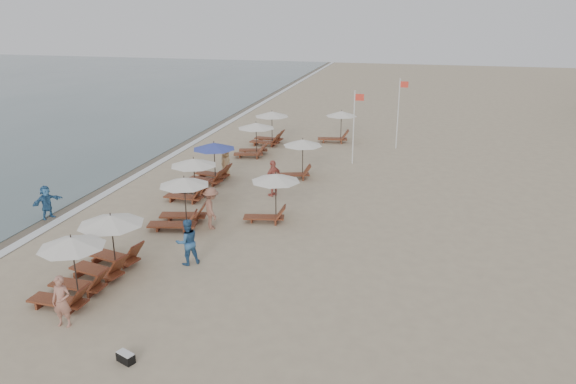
% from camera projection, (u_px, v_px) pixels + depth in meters
% --- Properties ---
extents(ground, '(160.00, 160.00, 0.00)m').
position_uv_depth(ground, '(276.00, 282.00, 19.65)').
color(ground, tan).
rests_on(ground, ground).
extents(wet_sand_band, '(3.20, 140.00, 0.01)m').
position_uv_depth(wet_sand_band, '(111.00, 177.00, 31.68)').
color(wet_sand_band, '#6B5E4C').
rests_on(wet_sand_band, ground).
extents(foam_line, '(0.50, 140.00, 0.02)m').
position_uv_depth(foam_line, '(132.00, 179.00, 31.38)').
color(foam_line, white).
rests_on(foam_line, ground).
extents(lounger_station_0, '(2.53, 2.18, 2.31)m').
position_uv_depth(lounger_station_0, '(69.00, 270.00, 18.10)').
color(lounger_station_0, brown).
rests_on(lounger_station_0, ground).
extents(lounger_station_1, '(2.79, 2.39, 2.23)m').
position_uv_depth(lounger_station_1, '(107.00, 244.00, 20.14)').
color(lounger_station_1, brown).
rests_on(lounger_station_1, ground).
extents(lounger_station_2, '(2.71, 2.36, 2.28)m').
position_uv_depth(lounger_station_2, '(180.00, 204.00, 24.32)').
color(lounger_station_2, brown).
rests_on(lounger_station_2, ground).
extents(lounger_station_3, '(2.62, 2.35, 2.12)m').
position_uv_depth(lounger_station_3, '(190.00, 178.00, 27.83)').
color(lounger_station_3, brown).
rests_on(lounger_station_3, ground).
extents(lounger_station_4, '(2.69, 2.37, 2.24)m').
position_uv_depth(lounger_station_4, '(211.00, 162.00, 30.51)').
color(lounger_station_4, brown).
rests_on(lounger_station_4, ground).
extents(lounger_station_5, '(2.66, 2.41, 2.20)m').
position_uv_depth(lounger_station_5, '(253.00, 138.00, 35.80)').
color(lounger_station_5, brown).
rests_on(lounger_station_5, ground).
extents(lounger_station_6, '(2.73, 2.41, 2.35)m').
position_uv_depth(lounger_station_6, '(269.00, 128.00, 38.86)').
color(lounger_station_6, brown).
rests_on(lounger_station_6, ground).
extents(inland_station_0, '(2.61, 2.24, 2.22)m').
position_uv_depth(inland_station_0, '(271.00, 191.00, 24.78)').
color(inland_station_0, brown).
rests_on(inland_station_0, ground).
extents(inland_station_1, '(2.65, 2.24, 2.22)m').
position_uv_depth(inland_station_1, '(299.00, 154.00, 31.10)').
color(inland_station_1, brown).
rests_on(inland_station_1, ground).
extents(inland_station_2, '(2.82, 2.24, 2.22)m').
position_uv_depth(inland_station_2, '(337.00, 124.00, 39.40)').
color(inland_station_2, brown).
rests_on(inland_station_2, ground).
extents(beachgoer_near, '(0.64, 0.45, 1.67)m').
position_uv_depth(beachgoer_near, '(62.00, 301.00, 16.72)').
color(beachgoer_near, '#B0725F').
rests_on(beachgoer_near, ground).
extents(beachgoer_mid_a, '(1.11, 1.09, 1.81)m').
position_uv_depth(beachgoer_mid_a, '(187.00, 242.00, 20.77)').
color(beachgoer_mid_a, '#2F5D8F').
rests_on(beachgoer_mid_a, ground).
extents(beachgoer_mid_b, '(1.24, 1.40, 1.87)m').
position_uv_depth(beachgoer_mid_b, '(211.00, 208.00, 24.12)').
color(beachgoer_mid_b, '#98624D').
rests_on(beachgoer_mid_b, ground).
extents(beachgoer_far_a, '(0.95, 1.20, 1.90)m').
position_uv_depth(beachgoer_far_a, '(273.00, 178.00, 28.29)').
color(beachgoer_far_a, '#BC594B').
rests_on(beachgoer_far_a, ground).
extents(beachgoer_far_b, '(0.73, 0.90, 1.61)m').
position_uv_depth(beachgoer_far_b, '(225.00, 163.00, 31.54)').
color(beachgoer_far_b, tan).
rests_on(beachgoer_far_b, ground).
extents(waterline_walker, '(1.00, 1.53, 1.58)m').
position_uv_depth(waterline_walker, '(47.00, 202.00, 25.30)').
color(waterline_walker, teal).
rests_on(waterline_walker, ground).
extents(duffel_bag, '(0.59, 0.44, 0.29)m').
position_uv_depth(duffel_bag, '(126.00, 357.00, 15.20)').
color(duffel_bag, black).
rests_on(duffel_bag, ground).
extents(flag_pole_near, '(0.60, 0.08, 4.53)m').
position_uv_depth(flag_pole_near, '(354.00, 124.00, 33.59)').
color(flag_pole_near, silver).
rests_on(flag_pole_near, ground).
extents(flag_pole_far, '(0.60, 0.08, 4.78)m').
position_uv_depth(flag_pole_far, '(399.00, 110.00, 37.23)').
color(flag_pole_far, silver).
rests_on(flag_pole_far, ground).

